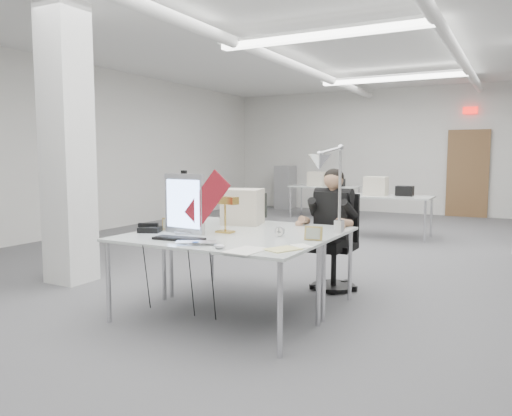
{
  "coord_description": "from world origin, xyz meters",
  "views": [
    {
      "loc": [
        2.34,
        -6.09,
        1.48
      ],
      "look_at": [
        0.17,
        -2.0,
        0.99
      ],
      "focal_mm": 35.0,
      "sensor_mm": 36.0,
      "label": 1
    }
  ],
  "objects": [
    {
      "name": "desk_main",
      "position": [
        0.0,
        -2.5,
        0.74
      ],
      "size": [
        1.8,
        0.9,
        0.02
      ],
      "primitive_type": "cube",
      "color": "silver",
      "rests_on": "room_shell"
    },
    {
      "name": "bg_desk_b",
      "position": [
        -1.8,
        5.2,
        0.74
      ],
      "size": [
        1.6,
        0.8,
        0.02
      ],
      "primitive_type": "cube",
      "color": "silver",
      "rests_on": "room_shell"
    },
    {
      "name": "pennant",
      "position": [
        -0.14,
        -2.36,
        1.09
      ],
      "size": [
        0.5,
        0.02,
        0.54
      ],
      "primitive_type": "cube",
      "rotation": [
        0.0,
        -0.87,
        -0.01
      ],
      "color": "maroon",
      "rests_on": "monitor"
    },
    {
      "name": "monitor",
      "position": [
        -0.42,
        -2.32,
        1.03
      ],
      "size": [
        0.45,
        0.08,
        0.56
      ],
      "primitive_type": "cube",
      "rotation": [
        0.0,
        0.0,
        -0.09
      ],
      "color": "#B9B9BE",
      "rests_on": "desk_main"
    },
    {
      "name": "room_shell",
      "position": [
        0.04,
        0.13,
        1.69
      ],
      "size": [
        10.04,
        14.04,
        3.24
      ],
      "color": "#4E4E50",
      "rests_on": "ground"
    },
    {
      "name": "architect_lamp",
      "position": [
        0.85,
        -1.86,
        1.23
      ],
      "size": [
        0.5,
        0.77,
        0.94
      ],
      "primitive_type": null,
      "rotation": [
        0.0,
        0.0,
        -0.38
      ],
      "color": "#AFAFB4",
      "rests_on": "desk_second"
    },
    {
      "name": "picture_frame_left",
      "position": [
        -0.68,
        -2.2,
        0.81
      ],
      "size": [
        0.15,
        0.1,
        0.12
      ],
      "primitive_type": "cube",
      "rotation": [
        -0.21,
        0.0,
        0.49
      ],
      "color": "#A38346",
      "rests_on": "desk_main"
    },
    {
      "name": "beige_monitor",
      "position": [
        -0.25,
        -1.51,
        0.94
      ],
      "size": [
        0.47,
        0.45,
        0.37
      ],
      "primitive_type": "cube",
      "rotation": [
        0.0,
        0.0,
        0.24
      ],
      "color": "#BFB59E",
      "rests_on": "desk_second"
    },
    {
      "name": "paper_stack_b",
      "position": [
        0.74,
        -2.64,
        0.76
      ],
      "size": [
        0.28,
        0.32,
        0.01
      ],
      "primitive_type": "cube",
      "rotation": [
        0.0,
        0.0,
        -0.44
      ],
      "color": "#D4CB7E",
      "rests_on": "desk_main"
    },
    {
      "name": "seated_person",
      "position": [
        0.56,
        -0.94,
        0.9
      ],
      "size": [
        0.52,
        0.64,
        0.92
      ],
      "primitive_type": null,
      "rotation": [
        0.0,
        0.0,
        -0.06
      ],
      "color": "black",
      "rests_on": "office_chair"
    },
    {
      "name": "mouse",
      "position": [
        0.29,
        -2.84,
        0.77
      ],
      "size": [
        0.11,
        0.08,
        0.04
      ],
      "primitive_type": "ellipsoid",
      "rotation": [
        0.0,
        0.0,
        0.26
      ],
      "color": "#B6B6BB",
      "rests_on": "desk_main"
    },
    {
      "name": "paper_stack_a",
      "position": [
        0.52,
        -2.82,
        0.76
      ],
      "size": [
        0.26,
        0.35,
        0.01
      ],
      "primitive_type": "cube",
      "rotation": [
        0.0,
        0.0,
        -0.08
      ],
      "color": "silver",
      "rests_on": "desk_main"
    },
    {
      "name": "bankers_lamp",
      "position": [
        -0.1,
        -2.11,
        0.91
      ],
      "size": [
        0.28,
        0.16,
        0.3
      ],
      "primitive_type": null,
      "rotation": [
        0.0,
        0.0,
        -0.21
      ],
      "color": "gold",
      "rests_on": "desk_main"
    },
    {
      "name": "desk_clock",
      "position": [
        0.46,
        -2.09,
        0.81
      ],
      "size": [
        0.09,
        0.04,
        0.09
      ],
      "primitive_type": "cylinder",
      "rotation": [
        1.57,
        0.0,
        0.16
      ],
      "color": "#AAABAF",
      "rests_on": "desk_main"
    },
    {
      "name": "paper_stack_c",
      "position": [
        0.81,
        -2.44,
        0.76
      ],
      "size": [
        0.22,
        0.21,
        0.01
      ],
      "primitive_type": "cube",
      "rotation": [
        0.0,
        0.0,
        -0.7
      ],
      "color": "white",
      "rests_on": "desk_main"
    },
    {
      "name": "filing_cabinet",
      "position": [
        -3.5,
        6.65,
        0.6
      ],
      "size": [
        0.45,
        0.55,
        1.2
      ],
      "primitive_type": "cube",
      "color": "gray",
      "rests_on": "room_shell"
    },
    {
      "name": "bg_desk_a",
      "position": [
        0.2,
        3.0,
        0.74
      ],
      "size": [
        1.6,
        0.8,
        0.02
      ],
      "primitive_type": "cube",
      "color": "silver",
      "rests_on": "room_shell"
    },
    {
      "name": "keyboard",
      "position": [
        -0.24,
        -2.65,
        0.77
      ],
      "size": [
        0.47,
        0.19,
        0.02
      ],
      "primitive_type": "cube",
      "rotation": [
        0.0,
        0.0,
        0.09
      ],
      "color": "black",
      "rests_on": "desk_main"
    },
    {
      "name": "desk_second",
      "position": [
        0.0,
        -1.6,
        0.74
      ],
      "size": [
        1.8,
        0.9,
        0.02
      ],
      "primitive_type": "cube",
      "color": "silver",
      "rests_on": "room_shell"
    },
    {
      "name": "office_chair",
      "position": [
        0.56,
        -0.89,
        0.55
      ],
      "size": [
        0.57,
        0.57,
        1.11
      ],
      "primitive_type": null,
      "rotation": [
        0.0,
        0.0,
        -0.06
      ],
      "color": "black",
      "rests_on": "room_shell"
    },
    {
      "name": "laptop",
      "position": [
        0.05,
        -2.81,
        0.77
      ],
      "size": [
        0.4,
        0.35,
        0.03
      ],
      "primitive_type": "imported",
      "rotation": [
        0.0,
        0.0,
        0.48
      ],
      "color": "#B7B7BC",
      "rests_on": "desk_main"
    },
    {
      "name": "desk_phone",
      "position": [
        -0.75,
        -2.42,
        0.78
      ],
      "size": [
        0.25,
        0.24,
        0.05
      ],
      "primitive_type": "cube",
      "rotation": [
        0.0,
        0.0,
        0.4
      ],
      "color": "black",
      "rests_on": "desk_main"
    },
    {
      "name": "picture_frame_right",
      "position": [
        0.8,
        -2.13,
        0.82
      ],
      "size": [
        0.16,
        0.06,
        0.12
      ],
      "primitive_type": "cube",
      "rotation": [
        -0.21,
        0.0,
        0.15
      ],
      "color": "tan",
      "rests_on": "desk_main"
    }
  ]
}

